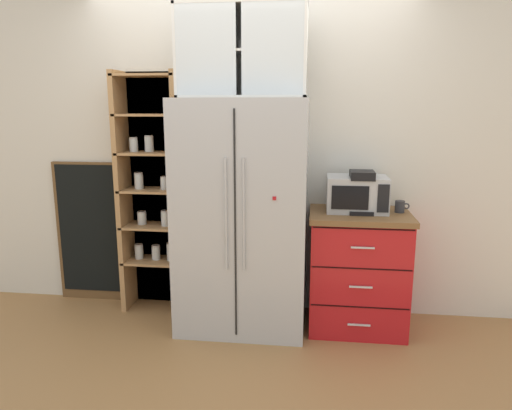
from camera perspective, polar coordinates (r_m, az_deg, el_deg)
ground_plane at (r=3.79m, az=-1.58°, el=-14.12°), size 10.85×10.85×0.00m
wall_back_cream at (r=3.82m, az=-0.78°, el=6.08°), size 5.14×0.10×2.55m
refrigerator at (r=3.52m, az=-1.62°, el=-1.33°), size 0.95×0.69×1.72m
pantry_shelf_column at (r=3.93m, az=-12.24°, el=1.67°), size 0.55×0.31×1.93m
counter_cabinet at (r=3.66m, az=12.18°, el=-7.71°), size 0.73×0.58×0.90m
microwave at (r=3.56m, az=12.10°, el=1.34°), size 0.44×0.33×0.26m
coffee_maker at (r=3.52m, az=12.59°, el=1.61°), size 0.17×0.20×0.31m
mug_charcoal at (r=3.61m, az=17.04°, el=-0.18°), size 0.11×0.07×0.09m
bottle_clear at (r=3.50m, az=12.61°, el=1.18°), size 0.07×0.07×0.30m
upper_cabinet at (r=3.49m, az=-1.61°, el=17.96°), size 0.91×0.32×0.63m
chalkboard_menu at (r=4.28m, az=-19.37°, el=-3.06°), size 0.60×0.04×1.20m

